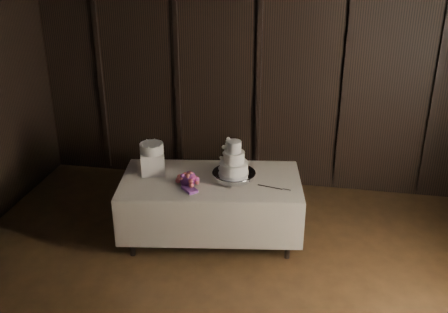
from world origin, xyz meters
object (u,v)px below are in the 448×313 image
display_table (211,206)px  wedding_cake (231,161)px  bouquet (188,180)px  small_cake (152,148)px  cake_stand (234,176)px  box_pedestal (153,163)px

display_table → wedding_cake: 0.62m
bouquet → small_cake: (-0.47, 0.23, 0.24)m
wedding_cake → small_cake: wedding_cake is taller
display_table → bouquet: bearing=-148.1°
cake_stand → box_pedestal: box_pedestal is taller
bouquet → wedding_cake: bearing=25.3°
bouquet → box_pedestal: bearing=153.4°
small_cake → display_table: bearing=-4.2°
display_table → cake_stand: bearing=-0.1°
display_table → wedding_cake: (0.23, 0.02, 0.58)m
bouquet → display_table: bearing=40.8°
display_table → wedding_cake: wedding_cake is taller
display_table → bouquet: 0.50m
cake_stand → small_cake: size_ratio=1.83×
cake_stand → bouquet: 0.52m
box_pedestal → small_cake: (0.00, 0.00, 0.18)m
wedding_cake → small_cake: bearing=-168.9°
display_table → box_pedestal: 0.83m
wedding_cake → box_pedestal: size_ratio=1.43×
wedding_cake → bouquet: bearing=-142.0°
box_pedestal → wedding_cake: bearing=-1.6°
display_table → small_cake: (-0.68, 0.05, 0.65)m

